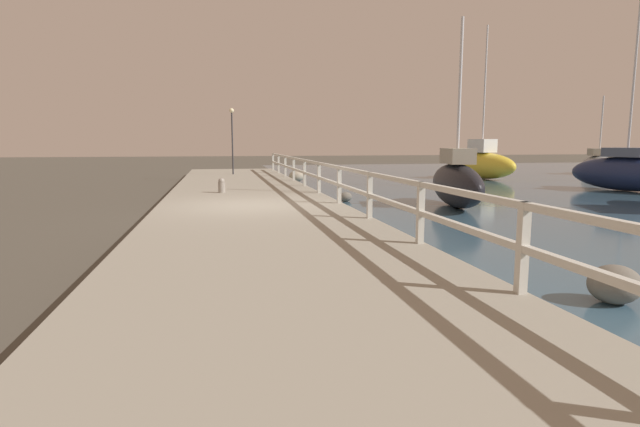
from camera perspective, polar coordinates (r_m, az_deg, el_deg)
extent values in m
plane|color=#4C473D|center=(12.83, -7.73, -0.55)|extent=(120.00, 120.00, 0.00)
cube|color=gray|center=(12.81, -7.74, 0.20)|extent=(4.75, 36.00, 0.34)
cube|color=beige|center=(5.61, 22.15, -3.69)|extent=(0.10, 0.10, 0.97)
cube|color=beige|center=(7.96, 11.41, 0.09)|extent=(0.10, 0.10, 0.97)
cube|color=beige|center=(10.48, 5.69, 2.10)|extent=(0.10, 0.10, 0.97)
cube|color=beige|center=(13.08, 2.21, 3.32)|extent=(0.10, 0.10, 0.97)
cube|color=beige|center=(15.71, -0.12, 4.13)|extent=(0.10, 0.10, 0.97)
cube|color=beige|center=(18.36, -1.78, 4.70)|extent=(0.10, 0.10, 0.97)
cube|color=beige|center=(21.02, -3.02, 5.12)|extent=(0.10, 0.10, 0.97)
cube|color=beige|center=(23.69, -3.99, 5.45)|extent=(0.10, 0.10, 0.97)
cube|color=beige|center=(26.37, -4.76, 5.71)|extent=(0.10, 0.10, 0.97)
cube|color=beige|center=(29.05, -5.38, 5.92)|extent=(0.10, 0.10, 0.97)
cube|color=beige|center=(13.05, 2.22, 5.27)|extent=(0.09, 32.50, 0.08)
cube|color=beige|center=(13.08, 2.21, 3.32)|extent=(0.09, 32.50, 0.08)
ellipsoid|color=gray|center=(24.66, -2.71, 4.29)|extent=(0.74, 0.66, 0.55)
ellipsoid|color=#666056|center=(6.97, 30.61, -6.98)|extent=(0.63, 0.56, 0.47)
ellipsoid|color=#666056|center=(16.32, 2.94, 1.91)|extent=(0.42, 0.38, 0.31)
cylinder|color=gray|center=(16.14, -11.17, 2.94)|extent=(0.22, 0.22, 0.33)
sphere|color=gray|center=(16.13, -11.19, 3.66)|extent=(0.20, 0.20, 0.20)
cylinder|color=#2D2D33|center=(25.42, -9.98, 7.85)|extent=(0.07, 0.07, 3.03)
sphere|color=beige|center=(25.47, -10.07, 11.52)|extent=(0.23, 0.23, 0.23)
ellipsoid|color=gold|center=(27.98, 17.96, 5.23)|extent=(2.55, 4.70, 1.39)
cube|color=silver|center=(27.95, 18.05, 7.37)|extent=(1.26, 1.40, 0.70)
cylinder|color=silver|center=(28.09, 18.32, 13.28)|extent=(0.09, 0.09, 6.48)
ellipsoid|color=gray|center=(34.63, 29.21, 4.86)|extent=(2.86, 4.06, 1.13)
cube|color=#9E937F|center=(34.61, 29.30, 6.15)|extent=(1.42, 1.49, 0.42)
cylinder|color=silver|center=(34.62, 29.48, 8.71)|extent=(0.09, 0.09, 3.52)
ellipsoid|color=#192347|center=(23.32, 31.56, 3.88)|extent=(2.77, 4.82, 1.34)
cube|color=#4C566B|center=(23.29, 31.72, 5.97)|extent=(1.45, 1.78, 0.36)
cylinder|color=silver|center=(23.46, 32.33, 13.92)|extent=(0.09, 0.09, 6.87)
ellipsoid|color=black|center=(15.42, 15.30, 3.13)|extent=(1.75, 4.32, 1.29)
cube|color=#9E937F|center=(15.38, 15.42, 6.36)|extent=(0.95, 1.56, 0.45)
cylinder|color=silver|center=(15.44, 15.69, 13.27)|extent=(0.09, 0.09, 4.17)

